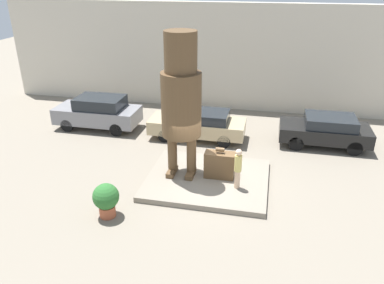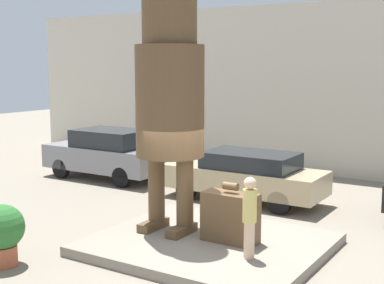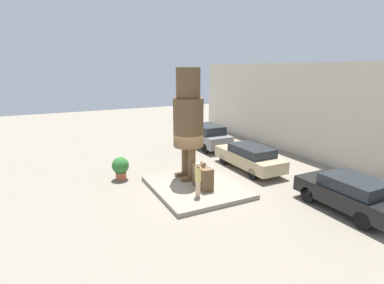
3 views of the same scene
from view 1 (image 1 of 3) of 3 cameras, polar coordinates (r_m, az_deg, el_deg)
name	(u,v)px [view 1 (image 1 of 3)]	position (r m, az deg, el deg)	size (l,w,h in m)	color
ground_plane	(207,182)	(14.75, 2.37, -6.07)	(60.00, 60.00, 0.00)	gray
pedestal	(207,179)	(14.70, 2.38, -5.72)	(4.64, 3.97, 0.21)	gray
building_backdrop	(236,58)	(22.06, 6.72, 12.64)	(28.00, 0.60, 6.00)	beige
statue_figure	(181,95)	(13.63, -1.67, 7.12)	(1.49, 1.49, 5.50)	brown
giant_suitcase	(220,165)	(14.44, 4.22, -3.48)	(1.16, 0.53, 1.26)	brown
tourist	(238,167)	(13.64, 7.02, -3.82)	(0.27, 0.27, 1.57)	beige
parked_car_grey	(98,112)	(20.00, -14.08, 4.47)	(4.31, 1.82, 1.69)	gray
parked_car_tan	(198,124)	(18.17, 0.97, 2.78)	(4.62, 1.73, 1.42)	tan
parked_car_black	(326,130)	(18.49, 19.69, 1.76)	(4.08, 1.84, 1.46)	black
planter_pot	(106,199)	(12.80, -12.96, -8.40)	(0.88, 0.88, 1.21)	#AD5638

